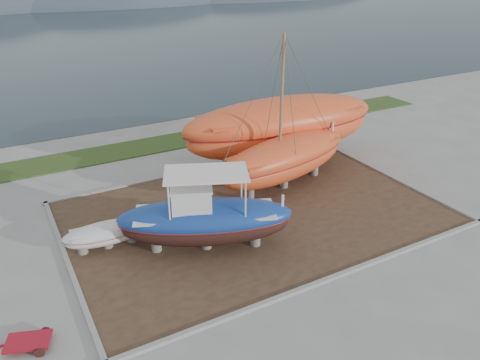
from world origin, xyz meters
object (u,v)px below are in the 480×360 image
blue_caique (205,212)px  red_trailer (29,344)px  orange_sailboat (287,115)px  orange_bare_hull (281,133)px  white_dinghy (107,236)px

blue_caique → red_trailer: 8.19m
orange_sailboat → orange_bare_hull: orange_sailboat is taller
orange_sailboat → blue_caique: bearing=-163.9°
blue_caique → white_dinghy: bearing=173.5°
blue_caique → orange_sailboat: bearing=51.1°
blue_caique → orange_sailboat: 7.60m
white_dinghy → orange_sailboat: orange_sailboat is taller
white_dinghy → orange_bare_hull: bearing=21.8°
blue_caique → orange_bare_hull: size_ratio=0.60×
red_trailer → orange_sailboat: bearing=42.2°
blue_caique → orange_sailboat: size_ratio=0.85×
white_dinghy → orange_sailboat: size_ratio=0.42×
white_dinghy → red_trailer: size_ratio=1.76×
blue_caique → red_trailer: (-7.63, -2.42, -1.73)m
white_dinghy → orange_bare_hull: size_ratio=0.30×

